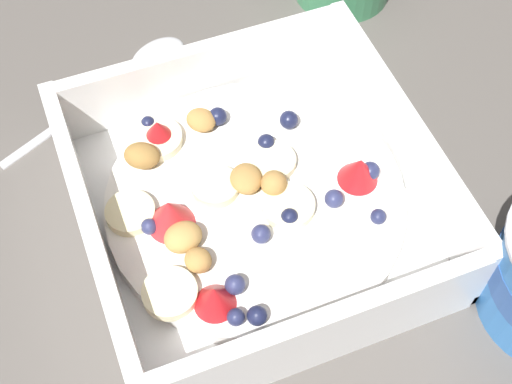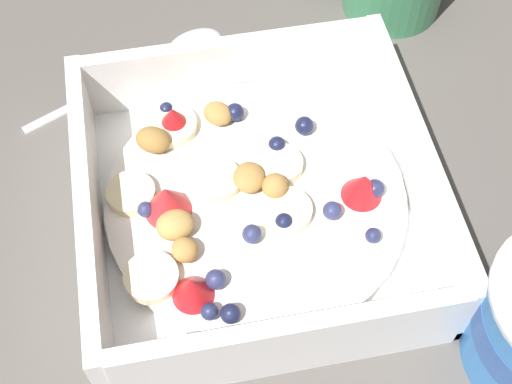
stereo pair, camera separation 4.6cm
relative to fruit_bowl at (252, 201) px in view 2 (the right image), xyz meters
The scene contains 3 objects.
ground_plane 0.02m from the fruit_bowl, 95.16° to the right, with size 2.40×2.40×0.00m, color #56514C.
fruit_bowl is the anchor object (origin of this frame).
spoon 0.16m from the fruit_bowl, 165.41° to the right, with size 0.09×0.17×0.01m.
Camera 2 is at (0.25, -0.04, 0.41)m, focal length 50.44 mm.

